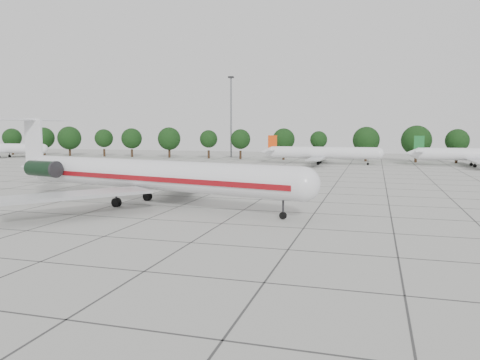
{
  "coord_description": "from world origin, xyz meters",
  "views": [
    {
      "loc": [
        14.17,
        -50.57,
        9.25
      ],
      "look_at": [
        -0.24,
        -0.75,
        3.5
      ],
      "focal_mm": 35.0,
      "sensor_mm": 36.0,
      "label": 1
    }
  ],
  "objects": [
    {
      "name": "tree_line",
      "position": [
        -11.68,
        85.0,
        5.98
      ],
      "size": [
        249.86,
        8.44,
        10.22
      ],
      "color": "#332114",
      "rests_on": "ground"
    },
    {
      "name": "bg_airliner_a",
      "position": [
        -97.67,
        70.53,
        2.91
      ],
      "size": [
        28.24,
        27.2,
        7.4
      ],
      "color": "silver",
      "rests_on": "ground"
    },
    {
      "name": "bg_airliner_d",
      "position": [
        37.88,
        73.48,
        2.91
      ],
      "size": [
        28.24,
        27.2,
        7.4
      ],
      "color": "silver",
      "rests_on": "ground"
    },
    {
      "name": "bg_airliner_c",
      "position": [
        1.13,
        71.42,
        2.91
      ],
      "size": [
        28.24,
        27.2,
        7.4
      ],
      "color": "silver",
      "rests_on": "ground"
    },
    {
      "name": "apron_joints",
      "position": [
        0.0,
        15.0,
        0.01
      ],
      "size": [
        170.0,
        170.0,
        0.02
      ],
      "primitive_type": "cube",
      "color": "#383838",
      "rests_on": "ground"
    },
    {
      "name": "ground",
      "position": [
        0.0,
        0.0,
        0.0
      ],
      "size": [
        260.0,
        260.0,
        0.0
      ],
      "primitive_type": "plane",
      "color": "#ACACA5",
      "rests_on": "ground"
    },
    {
      "name": "main_airliner",
      "position": [
        -13.74,
        0.34,
        3.77
      ],
      "size": [
        44.97,
        34.82,
        10.67
      ],
      "rotation": [
        0.0,
        0.0,
        -0.23
      ],
      "color": "silver",
      "rests_on": "ground"
    },
    {
      "name": "floodlight_mast",
      "position": [
        -30.0,
        92.0,
        14.28
      ],
      "size": [
        1.6,
        1.6,
        25.45
      ],
      "color": "slate",
      "rests_on": "ground"
    }
  ]
}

